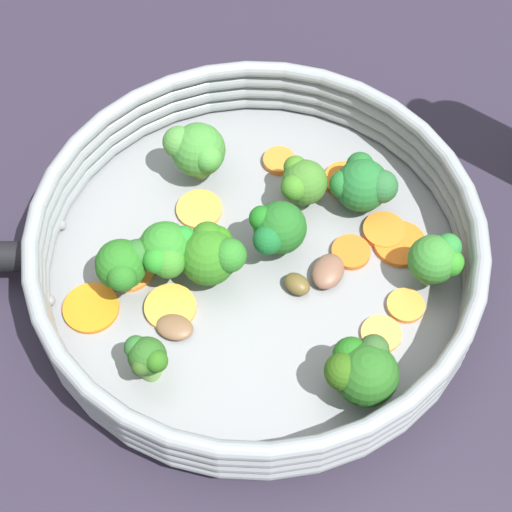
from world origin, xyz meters
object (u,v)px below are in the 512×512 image
at_px(carrot_slice_10, 303,187).
at_px(broccoli_floret_6, 124,265).
at_px(carrot_slice_9, 400,244).
at_px(mushroom_piece_1, 175,327).
at_px(broccoli_floret_3, 167,251).
at_px(broccoli_floret_7, 196,150).
at_px(carrot_slice_7, 384,231).
at_px(carrot_slice_8, 199,209).
at_px(broccoli_floret_5, 437,259).
at_px(mushroom_piece_2, 297,284).
at_px(carrot_slice_2, 351,252).
at_px(broccoli_floret_4, 362,370).
at_px(broccoli_floret_9, 147,357).
at_px(carrot_slice_5, 279,161).
at_px(carrot_slice_6, 128,268).
at_px(carrot_slice_11, 345,180).
at_px(broccoli_floret_1, 277,228).
at_px(carrot_slice_0, 381,334).
at_px(broccoli_floret_2, 363,184).
at_px(carrot_slice_1, 170,307).
at_px(carrot_slice_3, 406,306).
at_px(skillet, 256,270).
at_px(broccoli_floret_0, 212,255).
at_px(broccoli_floret_8, 302,182).
at_px(carrot_slice_4, 91,308).
at_px(mushroom_piece_0, 328,271).

height_order(carrot_slice_10, broccoli_floret_6, broccoli_floret_6).
xyz_separation_m(carrot_slice_9, mushroom_piece_1, (-0.03, 0.20, 0.00)).
bearing_deg(broccoli_floret_3, broccoli_floret_7, -25.41).
xyz_separation_m(carrot_slice_7, carrot_slice_8, (0.06, 0.14, -0.00)).
bearing_deg(broccoli_floret_5, broccoli_floret_3, 74.05).
xyz_separation_m(mushroom_piece_1, mushroom_piece_2, (0.01, -0.10, 0.00)).
height_order(carrot_slice_2, carrot_slice_8, carrot_slice_2).
relative_size(broccoli_floret_4, mushroom_piece_2, 2.41).
xyz_separation_m(carrot_slice_8, broccoli_floret_9, (-0.14, 0.07, 0.03)).
distance_m(carrot_slice_5, carrot_slice_6, 0.17).
relative_size(carrot_slice_11, broccoli_floret_1, 0.71).
distance_m(carrot_slice_0, broccoli_floret_9, 0.18).
bearing_deg(carrot_slice_8, mushroom_piece_1, 158.18).
distance_m(carrot_slice_10, broccoli_floret_2, 0.06).
xyz_separation_m(carrot_slice_9, carrot_slice_10, (0.08, 0.06, 0.00)).
bearing_deg(carrot_slice_1, carrot_slice_3, -103.75).
height_order(skillet, broccoli_floret_6, broccoli_floret_6).
height_order(carrot_slice_11, mushroom_piece_1, mushroom_piece_1).
bearing_deg(broccoli_floret_2, broccoli_floret_0, 106.22).
height_order(carrot_slice_8, broccoli_floret_2, broccoli_floret_2).
height_order(broccoli_floret_0, broccoli_floret_7, broccoli_floret_7).
bearing_deg(broccoli_floret_7, broccoli_floret_8, -121.61).
relative_size(carrot_slice_7, broccoli_floret_7, 0.62).
relative_size(carrot_slice_7, broccoli_floret_6, 0.68).
bearing_deg(carrot_slice_6, carrot_slice_8, -58.20).
xyz_separation_m(skillet, carrot_slice_9, (-0.01, -0.12, 0.01)).
xyz_separation_m(carrot_slice_11, broccoli_floret_0, (-0.06, 0.13, 0.03)).
bearing_deg(broccoli_floret_8, skillet, 134.99).
xyz_separation_m(carrot_slice_6, mushroom_piece_1, (-0.06, -0.03, 0.00)).
bearing_deg(carrot_slice_9, carrot_slice_4, 89.29).
bearing_deg(skillet, broccoli_floret_9, 125.81).
relative_size(carrot_slice_5, broccoli_floret_6, 0.54).
relative_size(carrot_slice_4, broccoli_floret_0, 0.85).
height_order(carrot_slice_1, mushroom_piece_2, mushroom_piece_2).
distance_m(broccoli_floret_2, broccoli_floret_9, 0.23).
distance_m(skillet, broccoli_floret_0, 0.05).
height_order(carrot_slice_4, broccoli_floret_9, broccoli_floret_9).
height_order(carrot_slice_1, broccoli_floret_8, broccoli_floret_8).
bearing_deg(carrot_slice_9, broccoli_floret_8, 46.99).
xyz_separation_m(broccoli_floret_7, mushroom_piece_1, (-0.14, 0.05, -0.03)).
relative_size(broccoli_floret_4, broccoli_floret_5, 1.06).
xyz_separation_m(carrot_slice_3, carrot_slice_5, (0.16, 0.06, 0.00)).
height_order(broccoli_floret_1, broccoli_floret_5, same).
distance_m(carrot_slice_1, carrot_slice_11, 0.19).
height_order(broccoli_floret_1, broccoli_floret_9, broccoli_floret_1).
height_order(carrot_slice_1, carrot_slice_2, same).
relative_size(carrot_slice_0, carrot_slice_4, 0.72).
height_order(mushroom_piece_0, mushroom_piece_1, mushroom_piece_0).
height_order(carrot_slice_7, broccoli_floret_1, broccoli_floret_1).
bearing_deg(mushroom_piece_1, broccoli_floret_2, -65.63).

